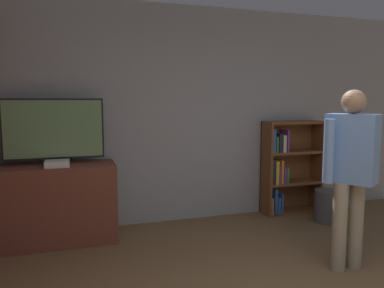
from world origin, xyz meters
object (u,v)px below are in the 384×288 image
at_px(television, 54,131).
at_px(person, 351,165).
at_px(game_console, 57,164).
at_px(bookshelf, 286,168).
at_px(waste_bin, 328,206).

bearing_deg(television, person, -31.53).
height_order(game_console, person, person).
xyz_separation_m(television, bookshelf, (2.94, 0.13, -0.60)).
height_order(television, bookshelf, television).
relative_size(bookshelf, person, 0.77).
xyz_separation_m(game_console, bookshelf, (2.91, 0.30, -0.27)).
bearing_deg(waste_bin, bookshelf, 120.36).
bearing_deg(waste_bin, person, -120.95).
height_order(television, game_console, television).
bearing_deg(person, bookshelf, 134.82).
relative_size(game_console, person, 0.15).
distance_m(television, game_console, 0.37).
height_order(person, waste_bin, person).
xyz_separation_m(game_console, waste_bin, (3.21, -0.21, -0.68)).
distance_m(person, waste_bin, 1.57).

